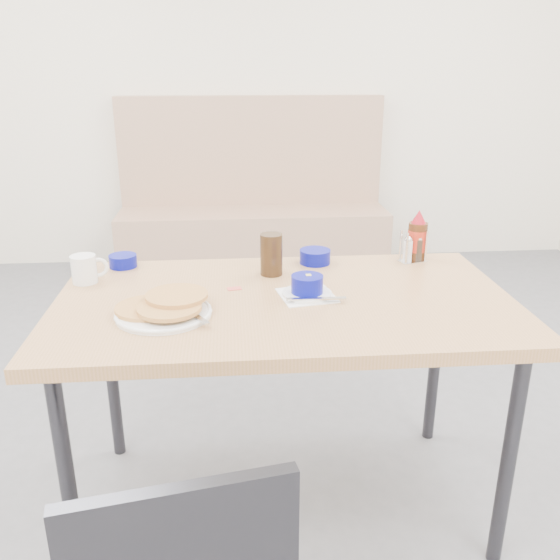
{
  "coord_description": "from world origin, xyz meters",
  "views": [
    {
      "loc": [
        -0.15,
        -1.43,
        1.44
      ],
      "look_at": [
        -0.01,
        0.25,
        0.82
      ],
      "focal_mm": 38.0,
      "sensor_mm": 36.0,
      "label": 1
    }
  ],
  "objects": [
    {
      "name": "condiment_caddy",
      "position": [
        0.49,
        0.56,
        0.8
      ],
      "size": [
        0.11,
        0.08,
        0.12
      ],
      "rotation": [
        0.0,
        0.0,
        0.3
      ],
      "color": "silver",
      "rests_on": "dining_table"
    },
    {
      "name": "syrup_bottle",
      "position": [
        0.51,
        0.59,
        0.84
      ],
      "size": [
        0.07,
        0.07,
        0.18
      ],
      "rotation": [
        0.0,
        0.0,
        -0.16
      ],
      "color": "#47230F",
      "rests_on": "dining_table"
    },
    {
      "name": "ground",
      "position": [
        0.0,
        0.0,
        0.0
      ],
      "size": [
        6.0,
        6.0,
        0.0
      ],
      "primitive_type": "plane",
      "color": "slate",
      "rests_on": "ground"
    },
    {
      "name": "sugar_wrapper",
      "position": [
        -0.15,
        0.34,
        0.76
      ],
      "size": [
        0.05,
        0.04,
        0.0
      ],
      "primitive_type": "cube",
      "rotation": [
        0.0,
        0.0,
        0.18
      ],
      "color": "#D95248",
      "rests_on": "dining_table"
    },
    {
      "name": "wall_back",
      "position": [
        0.0,
        2.97,
        1.4
      ],
      "size": [
        5.0,
        0.06,
        2.8
      ],
      "primitive_type": "cube",
      "color": "white",
      "rests_on": "ground"
    },
    {
      "name": "amber_tumbler",
      "position": [
        -0.03,
        0.47,
        0.83
      ],
      "size": [
        0.08,
        0.08,
        0.14
      ],
      "primitive_type": "cylinder",
      "rotation": [
        0.0,
        0.0,
        -0.0
      ],
      "color": "#301E0F",
      "rests_on": "dining_table"
    },
    {
      "name": "pancake_plate",
      "position": [
        -0.35,
        0.15,
        0.78
      ],
      "size": [
        0.28,
        0.27,
        0.05
      ],
      "rotation": [
        0.0,
        0.0,
        0.22
      ],
      "color": "white",
      "rests_on": "dining_table"
    },
    {
      "name": "coffee_mug",
      "position": [
        -0.64,
        0.44,
        0.81
      ],
      "size": [
        0.12,
        0.08,
        0.09
      ],
      "rotation": [
        0.0,
        0.0,
        0.25
      ],
      "color": "white",
      "rests_on": "dining_table"
    },
    {
      "name": "booth_bench",
      "position": [
        0.0,
        2.78,
        0.35
      ],
      "size": [
        1.9,
        0.56,
        1.22
      ],
      "color": "tan",
      "rests_on": "ground"
    },
    {
      "name": "butter_bowl",
      "position": [
        0.14,
        0.57,
        0.78
      ],
      "size": [
        0.11,
        0.11,
        0.05
      ],
      "rotation": [
        0.0,
        0.0,
        -0.43
      ],
      "color": "#050B83",
      "rests_on": "dining_table"
    },
    {
      "name": "dining_table",
      "position": [
        0.0,
        0.25,
        0.7
      ],
      "size": [
        1.4,
        0.8,
        0.76
      ],
      "color": "#B38152",
      "rests_on": "ground"
    },
    {
      "name": "grits_setting",
      "position": [
        0.07,
        0.26,
        0.79
      ],
      "size": [
        0.2,
        0.19,
        0.07
      ],
      "rotation": [
        0.0,
        0.0,
        0.18
      ],
      "color": "white",
      "rests_on": "dining_table"
    },
    {
      "name": "creamer_bowl",
      "position": [
        -0.54,
        0.59,
        0.78
      ],
      "size": [
        0.1,
        0.1,
        0.04
      ],
      "rotation": [
        0.0,
        0.0,
        -0.06
      ],
      "color": "#050B83",
      "rests_on": "dining_table"
    }
  ]
}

